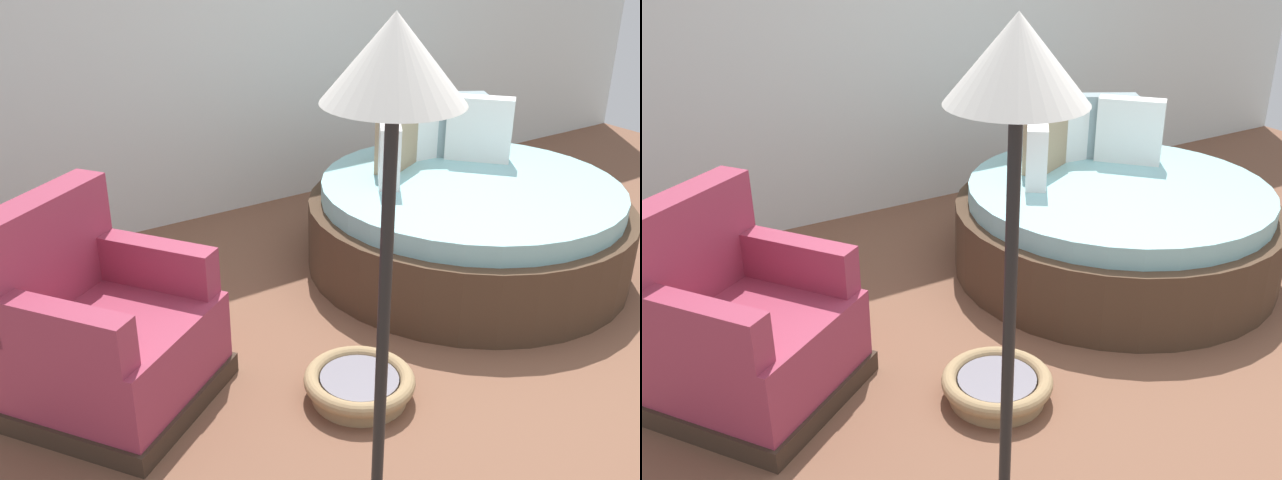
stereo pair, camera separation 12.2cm
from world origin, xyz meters
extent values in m
cube|color=brown|center=(0.00, 0.00, -0.01)|extent=(8.00, 8.00, 0.02)
cube|color=silver|center=(0.00, 2.58, 1.33)|extent=(8.00, 0.12, 2.65)
cylinder|color=#473323|center=(0.54, 0.93, 0.21)|extent=(1.94, 1.94, 0.43)
cylinder|color=#8CC6CC|center=(0.54, 0.93, 0.49)|extent=(1.79, 1.79, 0.12)
cube|color=white|center=(0.87, 1.22, 0.75)|extent=(0.36, 0.39, 0.41)
cube|color=gray|center=(0.80, 1.39, 0.75)|extent=(0.42, 0.31, 0.41)
cube|color=white|center=(0.58, 1.46, 0.71)|extent=(0.33, 0.15, 0.32)
cube|color=tan|center=(0.33, 1.38, 0.73)|extent=(0.38, 0.26, 0.36)
cube|color=white|center=(0.14, 1.22, 0.73)|extent=(0.31, 0.36, 0.36)
cube|color=#38281E|center=(-1.73, 0.77, 0.05)|extent=(1.11, 1.11, 0.10)
cube|color=#99334C|center=(-1.73, 0.77, 0.27)|extent=(1.06, 1.06, 0.34)
cube|color=#99334C|center=(-1.91, 1.03, 0.69)|extent=(0.71, 0.57, 0.50)
cube|color=#99334C|center=(-1.99, 0.59, 0.55)|extent=(0.49, 0.63, 0.22)
cube|color=#99334C|center=(-1.47, 0.96, 0.55)|extent=(0.49, 0.63, 0.22)
cylinder|color=#9E7F56|center=(-0.81, 0.18, 0.03)|extent=(0.44, 0.44, 0.06)
torus|color=#9E7F56|center=(-0.81, 0.18, 0.10)|extent=(0.51, 0.51, 0.07)
cylinder|color=slate|center=(-0.81, 0.18, 0.08)|extent=(0.36, 0.36, 0.05)
cylinder|color=black|center=(-1.24, -0.51, 0.81)|extent=(0.04, 0.04, 1.55)
cone|color=silver|center=(-1.24, -0.51, 1.70)|extent=(0.40, 0.40, 0.24)
camera|label=1|loc=(-2.46, -2.02, 2.07)|focal=41.17mm
camera|label=2|loc=(-2.36, -2.09, 2.07)|focal=41.17mm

